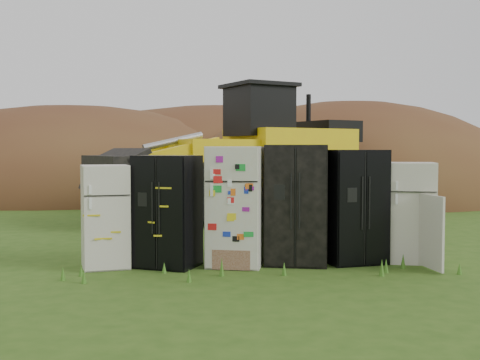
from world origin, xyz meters
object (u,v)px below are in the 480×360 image
Objects in this scene: fridge_dark_mid at (297,205)px; fridge_black_right at (354,206)px; fridge_leftmost at (105,216)px; fridge_open_door at (411,212)px; fridge_sticker at (235,206)px; fridge_black_side at (167,211)px; wheel_loader at (230,151)px.

fridge_black_right is (0.93, 0.03, -0.04)m from fridge_dark_mid.
fridge_dark_mid reaches higher than fridge_leftmost.
fridge_black_right reaches higher than fridge_leftmost.
fridge_dark_mid is 1.88m from fridge_open_door.
fridge_open_door is (2.86, 0.04, -0.13)m from fridge_sticker.
fridge_leftmost is 0.87× the size of fridge_black_right.
fridge_black_side is at bearing -164.77° from fridge_open_door.
wheel_loader reaches higher than fridge_black_right.
fridge_black_side is 0.91× the size of fridge_dark_mid.
fridge_black_side is at bearing 171.00° from fridge_black_right.
fridge_sticker is 2.87m from fridge_open_door.
fridge_sticker is at bearing 172.07° from fridge_black_right.
fridge_open_door reaches higher than fridge_leftmost.
fridge_leftmost is 0.22× the size of wheel_loader.
fridge_sticker is at bearing -13.50° from fridge_leftmost.
fridge_black_right is 0.25× the size of wheel_loader.
fridge_dark_mid reaches higher than fridge_black_right.
fridge_black_side is at bearing -127.21° from wheel_loader.
wheel_loader reaches higher than fridge_leftmost.
fridge_sticker is 0.25× the size of wheel_loader.
fridge_sticker reaches higher than fridge_open_door.
wheel_loader is at bearing 100.80° from fridge_sticker.
fridge_open_door is at bearing -11.48° from fridge_black_right.
fridge_open_door is at bearing -92.59° from wheel_loader.
fridge_black_right is at bearing 25.75° from fridge_black_side.
fridge_sticker is at bearing -163.38° from fridge_dark_mid.
fridge_dark_mid is at bearing -165.10° from fridge_open_door.
fridge_black_right is at bearing -11.75° from fridge_leftmost.
wheel_loader is at bearing 109.37° from fridge_dark_mid.
fridge_sticker reaches higher than fridge_leftmost.
fridge_open_door is at bearing 15.46° from fridge_sticker.
fridge_leftmost is at bearing -166.06° from fridge_dark_mid.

